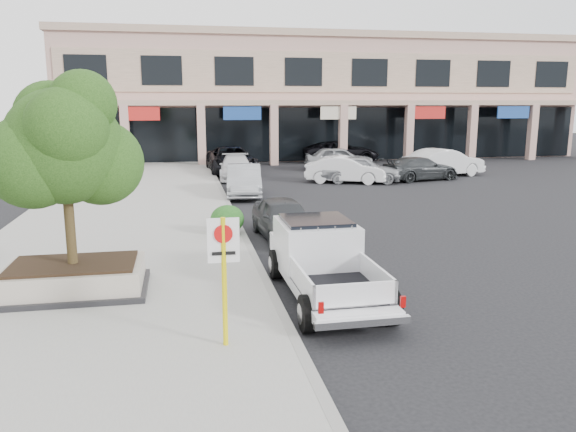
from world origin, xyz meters
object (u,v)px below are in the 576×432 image
Objects in this scene: lot_car_e at (339,158)px; lot_car_a at (360,169)px; curb_car_a at (284,218)px; curb_car_b at (244,180)px; curb_car_d at (231,160)px; lot_car_f at (444,162)px; planter_tree at (72,146)px; pickup_truck at (326,263)px; lot_car_b at (346,170)px; curb_car_c at (236,167)px; planter at (74,278)px; no_parking_sign at (224,264)px; lot_car_c at (420,169)px; lot_car_d at (341,152)px.

lot_car_a is at bearing -177.94° from lot_car_e.
curb_car_b is (-0.30, 8.67, 0.07)m from curb_car_a.
curb_car_d is 1.33× the size of lot_car_a.
planter_tree is at bearing 121.46° from lot_car_f.
pickup_truck is 18.62m from lot_car_b.
curb_car_b is 0.96× the size of curb_car_c.
lot_car_f is at bearing 27.01° from curb_car_b.
lot_car_b is 6.72m from lot_car_f.
curb_car_a is at bearing 123.89° from lot_car_f.
planter is 7.35m from curb_car_a.
lot_car_a is at bearing 65.79° from no_parking_sign.
planter_tree is at bearing 167.08° from lot_car_b.
lot_car_a is at bearing -18.47° from curb_car_c.
curb_car_c is 10.49m from lot_car_c.
lot_car_d is at bearing 6.41° from lot_car_b.
lot_car_e is (12.59, 22.34, 0.29)m from planter.
planter_tree is 0.72× the size of lot_car_d.
lot_car_d is (8.41, 22.29, 0.11)m from curb_car_a.
no_parking_sign is 21.74m from lot_car_b.
lot_car_f reaches higher than lot_car_a.
planter_tree reaches higher than pickup_truck.
curb_car_d is at bearing 84.58° from no_parking_sign.
planter is at bearing 131.92° from no_parking_sign.
curb_car_d is (-0.03, 2.81, 0.15)m from curb_car_c.
curb_car_c is 6.34m from lot_car_b.
lot_car_f is (12.49, 4.85, 0.09)m from curb_car_b.
lot_car_d is 4.87m from lot_car_e.
planter is 20.09m from curb_car_c.
lot_car_b is (5.76, 17.71, -0.11)m from pickup_truck.
planter is 22.80m from curb_car_d.
lot_car_d is (2.74, 10.34, 0.05)m from lot_car_b.
lot_car_b is (5.96, 3.28, -0.01)m from curb_car_b.
curb_car_a is 0.87× the size of lot_car_e.
curb_car_c is (-0.09, 14.62, 0.01)m from curb_car_a.
lot_car_b is 0.79× the size of lot_car_d.
lot_car_c is at bearing -65.76° from lot_car_b.
lot_car_a is 5.98m from lot_car_f.
lot_car_b is (11.20, 16.48, -2.69)m from planter_tree.
no_parking_sign is at bearing 166.40° from lot_car_d.
curb_car_a is 0.88× the size of curb_car_b.
curb_car_c is 11.45m from lot_car_d.
planter_tree is at bearing -105.81° from curb_car_b.
pickup_truck is 23.19m from curb_car_d.
pickup_truck reaches higher than curb_car_a.
lot_car_f is (17.73, 18.05, -2.59)m from planter_tree.
lot_car_e is 6.70m from lot_car_f.
lot_car_f reaches higher than lot_car_b.
planter is at bearing -144.63° from curb_car_a.
lot_car_c is (10.11, 12.18, -0.00)m from curb_car_a.
planter_tree is at bearing 48.97° from planter.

